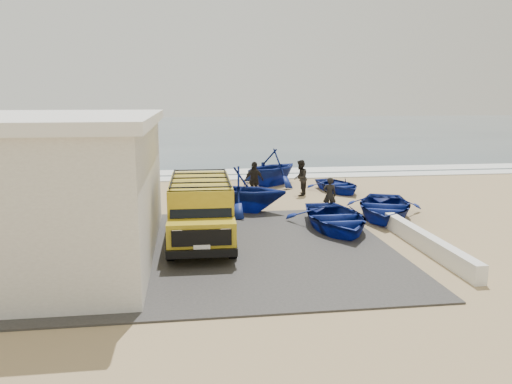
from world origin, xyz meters
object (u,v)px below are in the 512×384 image
van (201,208)px  boat_near_left (335,218)px  boat_mid_left (242,190)px  boat_far_left (271,167)px  parapet (427,243)px  boat_mid_right (338,185)px  fisherman_back (254,181)px  fisherman_middle (300,178)px  fisherman_front (329,195)px  boat_near_right (384,207)px  building (14,188)px

van → boat_near_left: (4.89, 0.95, -0.73)m
boat_mid_left → boat_far_left: 6.63m
van → parapet: bearing=-14.1°
parapet → boat_far_left: size_ratio=1.58×
boat_mid_right → fisherman_back: fisherman_back is taller
boat_mid_right → boat_far_left: (-3.03, 2.40, 0.65)m
van → fisherman_middle: 8.97m
fisherman_front → fisherman_back: bearing=-38.6°
boat_near_right → boat_far_left: bearing=133.8°
parapet → boat_mid_left: bearing=130.1°
fisherman_front → fisherman_back: fisherman_back is taller
boat_near_left → boat_far_left: (-0.75, 9.50, 0.55)m
boat_mid_left → fisherman_middle: (3.21, 3.18, -0.09)m
parapet → fisherman_back: 9.70m
boat_far_left → boat_near_right: bearing=-17.9°
parapet → boat_mid_left: 8.05m
building → boat_mid_left: bearing=35.0°
parapet → boat_mid_right: boat_mid_right is taller
boat_near_left → boat_far_left: boat_far_left is taller
boat_near_right → boat_mid_left: (-5.52, 1.73, 0.52)m
boat_near_left → boat_near_right: boat_near_right is taller
boat_far_left → fisherman_middle: size_ratio=2.16×
parapet → boat_mid_left: boat_mid_left is taller
van → boat_mid_left: (1.85, 4.22, -0.21)m
building → van: 5.64m
fisherman_middle → van: bearing=-9.7°
fisherman_front → boat_mid_left: bearing=0.1°
boat_near_left → boat_far_left: 9.54m
van → fisherman_back: bearing=69.5°
parapet → boat_near_left: boat_near_left is taller
boat_mid_right → fisherman_back: (-4.49, -1.31, 0.56)m
boat_far_left → building: bearing=-80.3°
boat_near_right → boat_mid_right: 5.56m
boat_near_left → boat_far_left: size_ratio=1.14×
building → fisherman_front: 11.87m
boat_near_right → fisherman_back: fisherman_back is taller
fisherman_back → boat_mid_right: bearing=-9.4°
parapet → boat_near_left: (-2.13, 2.86, 0.17)m
fisherman_back → building: bearing=-162.5°
fisherman_back → boat_near_right: bearing=-67.8°
parapet → van: (-7.02, 1.91, 0.90)m
building → fisherman_front: size_ratio=6.19×
boat_near_right → boat_mid_right: bearing=113.8°
parapet → boat_near_right: boat_near_right is taller
building → fisherman_middle: (10.54, 8.32, -1.28)m
parapet → fisherman_front: size_ratio=3.95×
fisherman_middle → fisherman_back: size_ratio=0.97×
boat_mid_right → fisherman_back: bearing=-177.1°
boat_far_left → fisherman_middle: 3.18m
boat_mid_left → fisherman_front: 3.64m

